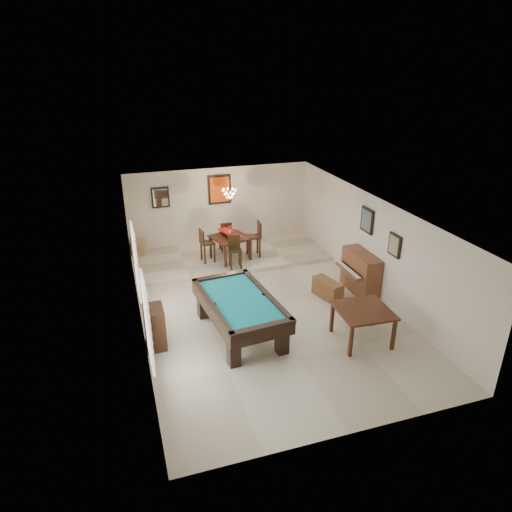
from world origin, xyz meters
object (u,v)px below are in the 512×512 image
flower_vase (230,229)px  chandelier (229,190)px  upright_piano (356,273)px  dining_table (230,246)px  pool_table (240,317)px  corner_bench (139,247)px  square_table (362,325)px  dining_chair_north (225,236)px  dining_chair_east (253,239)px  dining_chair_south (235,252)px  dining_chair_west (208,245)px  apothecary_chest (155,327)px  piano_bench (327,289)px

flower_vase → chandelier: (0.08, 0.28, 1.12)m
upright_piano → dining_table: bearing=132.8°
pool_table → corner_bench: 5.51m
square_table → upright_piano: upright_piano is taller
flower_vase → dining_chair_north: (0.02, 0.70, -0.47)m
dining_chair_east → chandelier: bearing=-109.4°
dining_chair_north → dining_chair_south: bearing=87.7°
upright_piano → dining_chair_north: bearing=126.5°
dining_chair_west → dining_chair_east: dining_chair_east is taller
apothecary_chest → dining_chair_north: 5.27m
dining_chair_south → chandelier: size_ratio=1.62×
square_table → dining_chair_east: size_ratio=1.03×
dining_chair_south → chandelier: bearing=89.2°
dining_chair_west → dining_chair_east: (1.43, -0.02, 0.03)m
dining_table → dining_chair_north: size_ratio=1.05×
upright_piano → dining_chair_north: upright_piano is taller
piano_bench → dining_table: 3.51m
piano_bench → dining_chair_south: size_ratio=0.91×
upright_piano → dining_chair_north: 4.49m
dining_chair_north → dining_chair_east: dining_chair_east is taller
pool_table → dining_chair_north: bearing=74.0°
pool_table → piano_bench: (2.65, 0.94, -0.19)m
corner_bench → flower_vase: bearing=-25.8°
piano_bench → flower_vase: size_ratio=3.75×
dining_chair_north → corner_bench: (-2.66, 0.58, -0.27)m
pool_table → dining_chair_south: (0.78, 3.23, 0.17)m
piano_bench → dining_table: bearing=121.6°
flower_vase → dining_chair_east: dining_chair_east is taller
flower_vase → corner_bench: (-2.65, 1.28, -0.74)m
chandelier → pool_table: bearing=-102.0°
dining_table → dining_chair_south: (-0.04, -0.69, 0.07)m
pool_table → dining_chair_north: 4.70m
dining_table → flower_vase: flower_vase is taller
chandelier → upright_piano: bearing=-50.7°
dining_chair_south → corner_bench: (-2.61, 1.97, -0.27)m
dining_chair_south → dining_chair_north: same height
square_table → flower_vase: size_ratio=4.82×
dining_chair_east → chandelier: chandelier is taller
upright_piano → pool_table: bearing=-163.9°
square_table → corner_bench: size_ratio=2.37×
pool_table → corner_bench: (-1.83, 5.20, -0.10)m
dining_table → corner_bench: (-2.65, 1.28, -0.20)m
dining_table → dining_chair_south: 0.69m
square_table → upright_piano: size_ratio=0.86×
dining_chair_south → corner_bench: 3.28m
dining_table → flower_vase: (0.00, 0.00, 0.54)m
square_table → chandelier: (-1.59, 5.28, 1.81)m
upright_piano → corner_bench: (-5.33, 4.19, -0.22)m
dining_chair_north → dining_chair_west: size_ratio=0.94×
pool_table → flower_vase: (0.82, 3.92, 0.64)m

